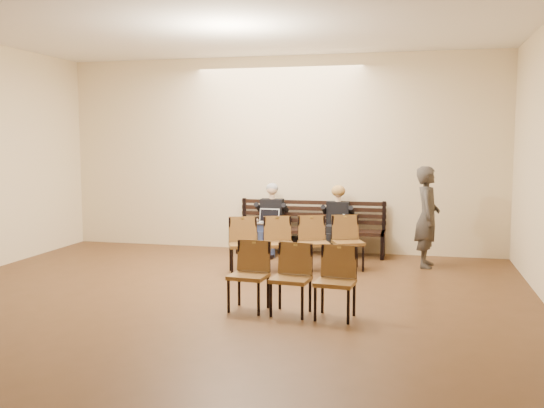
{
  "coord_description": "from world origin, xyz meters",
  "views": [
    {
      "loc": [
        2.42,
        -5.73,
        2.0
      ],
      "look_at": [
        0.1,
        4.05,
        0.94
      ],
      "focal_mm": 40.0,
      "sensor_mm": 36.0,
      "label": 1
    }
  ],
  "objects_px": {
    "bench": "(310,242)",
    "laptop": "(267,223)",
    "water_bottle": "(344,227)",
    "passerby": "(427,209)",
    "seated_woman": "(337,225)",
    "chair_row_front": "(297,244)",
    "chair_row_back": "(291,279)",
    "bag": "(289,245)",
    "seated_man": "(271,221)"
  },
  "relations": [
    {
      "from": "seated_woman",
      "to": "chair_row_back",
      "type": "bearing_deg",
      "value": -91.31
    },
    {
      "from": "chair_row_back",
      "to": "bag",
      "type": "bearing_deg",
      "value": 107.22
    },
    {
      "from": "water_bottle",
      "to": "chair_row_back",
      "type": "relative_size",
      "value": 0.14
    },
    {
      "from": "seated_man",
      "to": "seated_woman",
      "type": "height_order",
      "value": "seated_man"
    },
    {
      "from": "bag",
      "to": "chair_row_back",
      "type": "bearing_deg",
      "value": -78.09
    },
    {
      "from": "bench",
      "to": "water_bottle",
      "type": "xyz_separation_m",
      "value": [
        0.62,
        -0.35,
        0.33
      ]
    },
    {
      "from": "bench",
      "to": "water_bottle",
      "type": "relative_size",
      "value": 12.26
    },
    {
      "from": "chair_row_front",
      "to": "seated_man",
      "type": "bearing_deg",
      "value": 97.74
    },
    {
      "from": "bench",
      "to": "chair_row_back",
      "type": "xyz_separation_m",
      "value": [
        0.41,
        -3.69,
        0.18
      ]
    },
    {
      "from": "seated_woman",
      "to": "laptop",
      "type": "height_order",
      "value": "seated_woman"
    },
    {
      "from": "passerby",
      "to": "chair_row_front",
      "type": "height_order",
      "value": "passerby"
    },
    {
      "from": "seated_woman",
      "to": "passerby",
      "type": "bearing_deg",
      "value": -17.93
    },
    {
      "from": "seated_woman",
      "to": "passerby",
      "type": "distance_m",
      "value": 1.6
    },
    {
      "from": "bench",
      "to": "water_bottle",
      "type": "bearing_deg",
      "value": -29.32
    },
    {
      "from": "bench",
      "to": "laptop",
      "type": "xyz_separation_m",
      "value": [
        -0.69,
        -0.35,
        0.35
      ]
    },
    {
      "from": "laptop",
      "to": "passerby",
      "type": "bearing_deg",
      "value": -17.94
    },
    {
      "from": "water_bottle",
      "to": "chair_row_front",
      "type": "relative_size",
      "value": 0.1
    },
    {
      "from": "laptop",
      "to": "chair_row_back",
      "type": "xyz_separation_m",
      "value": [
        1.1,
        -3.34,
        -0.17
      ]
    },
    {
      "from": "water_bottle",
      "to": "bag",
      "type": "height_order",
      "value": "water_bottle"
    },
    {
      "from": "laptop",
      "to": "water_bottle",
      "type": "height_order",
      "value": "laptop"
    },
    {
      "from": "water_bottle",
      "to": "laptop",
      "type": "bearing_deg",
      "value": 179.9
    },
    {
      "from": "laptop",
      "to": "water_bottle",
      "type": "distance_m",
      "value": 1.31
    },
    {
      "from": "seated_man",
      "to": "bag",
      "type": "relative_size",
      "value": 3.1
    },
    {
      "from": "water_bottle",
      "to": "chair_row_front",
      "type": "distance_m",
      "value": 1.22
    },
    {
      "from": "passerby",
      "to": "bench",
      "type": "bearing_deg",
      "value": 75.56
    },
    {
      "from": "laptop",
      "to": "chair_row_front",
      "type": "height_order",
      "value": "chair_row_front"
    },
    {
      "from": "seated_man",
      "to": "passerby",
      "type": "xyz_separation_m",
      "value": [
        2.66,
        -0.48,
        0.33
      ]
    },
    {
      "from": "bench",
      "to": "passerby",
      "type": "relative_size",
      "value": 1.41
    },
    {
      "from": "bench",
      "to": "seated_woman",
      "type": "xyz_separation_m",
      "value": [
        0.49,
        -0.12,
        0.33
      ]
    },
    {
      "from": "seated_man",
      "to": "seated_woman",
      "type": "distance_m",
      "value": 1.17
    },
    {
      "from": "bench",
      "to": "chair_row_back",
      "type": "bearing_deg",
      "value": -83.72
    },
    {
      "from": "seated_woman",
      "to": "chair_row_back",
      "type": "relative_size",
      "value": 0.75
    },
    {
      "from": "laptop",
      "to": "seated_man",
      "type": "bearing_deg",
      "value": 76.0
    },
    {
      "from": "seated_man",
      "to": "passerby",
      "type": "height_order",
      "value": "passerby"
    },
    {
      "from": "passerby",
      "to": "chair_row_front",
      "type": "bearing_deg",
      "value": 115.11
    },
    {
      "from": "passerby",
      "to": "seated_woman",
      "type": "bearing_deg",
      "value": 74.55
    },
    {
      "from": "laptop",
      "to": "passerby",
      "type": "relative_size",
      "value": 0.19
    },
    {
      "from": "bag",
      "to": "passerby",
      "type": "bearing_deg",
      "value": -16.49
    },
    {
      "from": "water_bottle",
      "to": "seated_woman",
      "type": "bearing_deg",
      "value": 120.62
    },
    {
      "from": "seated_woman",
      "to": "bag",
      "type": "relative_size",
      "value": 2.89
    },
    {
      "from": "laptop",
      "to": "passerby",
      "type": "distance_m",
      "value": 2.69
    },
    {
      "from": "water_bottle",
      "to": "bag",
      "type": "bearing_deg",
      "value": 156.11
    },
    {
      "from": "water_bottle",
      "to": "chair_row_back",
      "type": "distance_m",
      "value": 3.35
    },
    {
      "from": "laptop",
      "to": "chair_row_back",
      "type": "relative_size",
      "value": 0.24
    },
    {
      "from": "bench",
      "to": "bag",
      "type": "distance_m",
      "value": 0.41
    },
    {
      "from": "laptop",
      "to": "chair_row_front",
      "type": "bearing_deg",
      "value": -68.32
    },
    {
      "from": "seated_woman",
      "to": "chair_row_front",
      "type": "height_order",
      "value": "seated_woman"
    },
    {
      "from": "water_bottle",
      "to": "passerby",
      "type": "height_order",
      "value": "passerby"
    },
    {
      "from": "laptop",
      "to": "bag",
      "type": "distance_m",
      "value": 0.69
    },
    {
      "from": "water_bottle",
      "to": "passerby",
      "type": "xyz_separation_m",
      "value": [
        1.35,
        -0.25,
        0.36
      ]
    }
  ]
}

